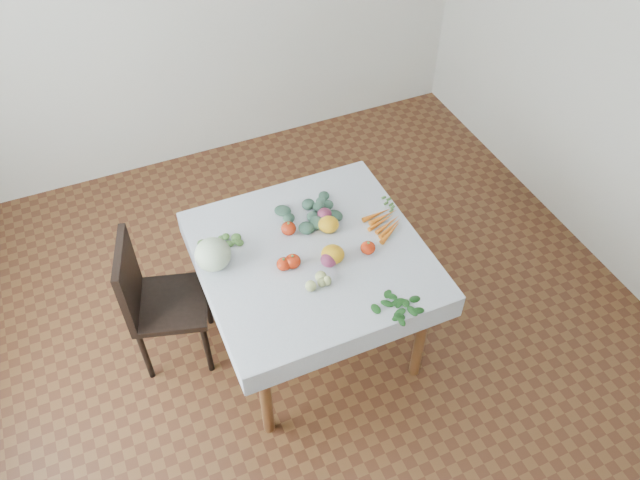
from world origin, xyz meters
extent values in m
plane|color=brown|center=(0.00, 0.00, 0.00)|extent=(4.00, 4.00, 0.00)
cube|color=brown|center=(0.00, 0.00, 0.73)|extent=(1.00, 1.00, 0.04)
cylinder|color=brown|center=(-0.44, -0.44, 0.35)|extent=(0.06, 0.06, 0.71)
cylinder|color=brown|center=(0.44, -0.44, 0.35)|extent=(0.06, 0.06, 0.71)
cylinder|color=brown|center=(-0.44, 0.44, 0.35)|extent=(0.06, 0.06, 0.71)
cylinder|color=brown|center=(0.44, 0.44, 0.35)|extent=(0.06, 0.06, 0.71)
cube|color=white|center=(0.00, 0.00, 0.75)|extent=(1.12, 1.12, 0.01)
cube|color=black|center=(-0.73, 0.24, 0.42)|extent=(0.48, 0.48, 0.04)
cube|color=black|center=(-0.90, 0.29, 0.65)|extent=(0.14, 0.39, 0.43)
cylinder|color=black|center=(-0.94, 0.13, 0.20)|extent=(0.03, 0.03, 0.40)
cylinder|color=black|center=(-0.62, 0.04, 0.20)|extent=(0.03, 0.03, 0.40)
cylinder|color=black|center=(-0.85, 0.45, 0.20)|extent=(0.03, 0.03, 0.40)
cylinder|color=black|center=(-0.53, 0.36, 0.20)|extent=(0.03, 0.03, 0.40)
ellipsoid|color=silver|center=(-0.48, 0.11, 0.84)|extent=(0.19, 0.19, 0.16)
ellipsoid|color=#B6260C|center=(-0.12, -0.05, 0.79)|extent=(0.10, 0.10, 0.07)
ellipsoid|color=#B6260C|center=(-0.06, 0.18, 0.79)|extent=(0.10, 0.10, 0.07)
ellipsoid|color=#B6260C|center=(-0.17, -0.04, 0.79)|extent=(0.09, 0.09, 0.07)
ellipsoid|color=#B6260C|center=(0.26, -0.11, 0.79)|extent=(0.09, 0.09, 0.07)
ellipsoid|color=gold|center=(0.15, 0.12, 0.79)|extent=(0.14, 0.14, 0.08)
ellipsoid|color=gold|center=(0.08, -0.09, 0.80)|extent=(0.14, 0.14, 0.08)
ellipsoid|color=#5A193E|center=(0.16, 0.20, 0.79)|extent=(0.09, 0.09, 0.07)
ellipsoid|color=#5A193E|center=(0.05, -0.11, 0.79)|extent=(0.10, 0.10, 0.07)
ellipsoid|color=#B1BE6D|center=(-0.07, -0.18, 0.78)|extent=(0.05, 0.05, 0.05)
ellipsoid|color=#B1BE6D|center=(-0.10, -0.17, 0.78)|extent=(0.05, 0.05, 0.05)
ellipsoid|color=#B1BE6D|center=(-0.08, -0.22, 0.78)|extent=(0.05, 0.05, 0.05)
ellipsoid|color=#B1BE6D|center=(-0.04, -0.14, 0.78)|extent=(0.05, 0.05, 0.05)
cone|color=orange|center=(0.44, 0.11, 0.77)|extent=(0.19, 0.05, 0.03)
cone|color=orange|center=(0.44, 0.08, 0.77)|extent=(0.19, 0.06, 0.03)
cone|color=orange|center=(0.44, 0.05, 0.77)|extent=(0.19, 0.08, 0.03)
cone|color=orange|center=(0.44, 0.02, 0.77)|extent=(0.18, 0.09, 0.03)
cone|color=orange|center=(0.44, -0.01, 0.77)|extent=(0.18, 0.11, 0.03)
cone|color=orange|center=(0.44, -0.04, 0.77)|extent=(0.17, 0.12, 0.03)
ellipsoid|color=#345541|center=(0.14, 0.25, 0.78)|extent=(0.07, 0.07, 0.04)
ellipsoid|color=#345541|center=(0.08, 0.26, 0.78)|extent=(0.07, 0.07, 0.04)
ellipsoid|color=#345541|center=(0.14, 0.21, 0.78)|extent=(0.07, 0.07, 0.04)
ellipsoid|color=#345541|center=(0.14, 0.29, 0.78)|extent=(0.07, 0.07, 0.04)
ellipsoid|color=#345541|center=(0.05, 0.22, 0.78)|extent=(0.07, 0.07, 0.04)
ellipsoid|color=#345541|center=(0.20, 0.23, 0.78)|extent=(0.07, 0.07, 0.04)
ellipsoid|color=#345541|center=(0.06, 0.31, 0.78)|extent=(0.07, 0.07, 0.04)
ellipsoid|color=#345541|center=(0.10, 0.15, 0.78)|extent=(0.07, 0.07, 0.04)
ellipsoid|color=#345541|center=(0.22, 0.31, 0.78)|extent=(0.07, 0.07, 0.04)
ellipsoid|color=#345541|center=(-0.02, 0.25, 0.78)|extent=(0.07, 0.07, 0.04)
ellipsoid|color=#345541|center=(0.22, 0.15, 0.78)|extent=(0.07, 0.07, 0.04)
ellipsoid|color=#345541|center=(0.12, 0.38, 0.78)|extent=(0.07, 0.07, 0.04)
ellipsoid|color=#184D18|center=(0.25, -0.47, 0.76)|extent=(0.05, 0.03, 0.01)
ellipsoid|color=#184D18|center=(0.21, -0.47, 0.76)|extent=(0.05, 0.03, 0.01)
ellipsoid|color=#184D18|center=(0.25, -0.50, 0.76)|extent=(0.05, 0.03, 0.01)
ellipsoid|color=#184D18|center=(0.25, -0.45, 0.76)|extent=(0.05, 0.03, 0.01)
ellipsoid|color=#184D18|center=(0.20, -0.50, 0.76)|extent=(0.05, 0.03, 0.01)
ellipsoid|color=#184D18|center=(0.28, -0.49, 0.76)|extent=(0.05, 0.03, 0.01)
ellipsoid|color=#184D18|center=(0.20, -0.44, 0.76)|extent=(0.05, 0.03, 0.01)
ellipsoid|color=#184D18|center=(0.23, -0.53, 0.76)|extent=(0.05, 0.03, 0.01)
ellipsoid|color=#184D18|center=(0.29, -0.44, 0.76)|extent=(0.05, 0.03, 0.01)
ellipsoid|color=#184D18|center=(0.16, -0.48, 0.76)|extent=(0.05, 0.03, 0.01)
ellipsoid|color=#184D18|center=(0.29, -0.53, 0.76)|extent=(0.05, 0.03, 0.01)
ellipsoid|color=#184D18|center=(0.23, -0.41, 0.76)|extent=(0.05, 0.03, 0.01)
ellipsoid|color=#184D18|center=(0.18, -0.54, 0.76)|extent=(0.05, 0.03, 0.01)
ellipsoid|color=#184D18|center=(0.33, -0.47, 0.76)|extent=(0.05, 0.03, 0.01)
ellipsoid|color=#184D18|center=(0.15, -0.43, 0.76)|extent=(0.05, 0.03, 0.01)
ellipsoid|color=#184D18|center=(0.26, -0.57, 0.76)|extent=(0.05, 0.03, 0.01)
ellipsoid|color=#547B38|center=(-0.39, 0.24, 0.77)|extent=(0.05, 0.05, 0.02)
ellipsoid|color=#547B38|center=(-0.43, 0.24, 0.77)|extent=(0.05, 0.05, 0.02)
ellipsoid|color=#547B38|center=(-0.40, 0.21, 0.77)|extent=(0.05, 0.05, 0.02)
ellipsoid|color=#547B38|center=(-0.39, 0.26, 0.77)|extent=(0.05, 0.05, 0.02)
ellipsoid|color=#547B38|center=(-0.45, 0.22, 0.77)|extent=(0.05, 0.05, 0.02)
ellipsoid|color=#547B38|center=(-0.36, 0.22, 0.77)|extent=(0.05, 0.05, 0.02)
ellipsoid|color=#547B38|center=(-0.44, 0.28, 0.77)|extent=(0.05, 0.05, 0.02)
ellipsoid|color=#547B38|center=(-0.43, 0.18, 0.77)|extent=(0.05, 0.05, 0.02)
ellipsoid|color=#547B38|center=(-0.34, 0.27, 0.77)|extent=(0.05, 0.05, 0.02)
ellipsoid|color=#547B38|center=(-0.49, 0.25, 0.77)|extent=(0.05, 0.05, 0.02)
ellipsoid|color=#547B38|center=(-0.35, 0.17, 0.77)|extent=(0.05, 0.05, 0.02)
camera|label=1|loc=(-0.82, -1.99, 3.10)|focal=35.00mm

